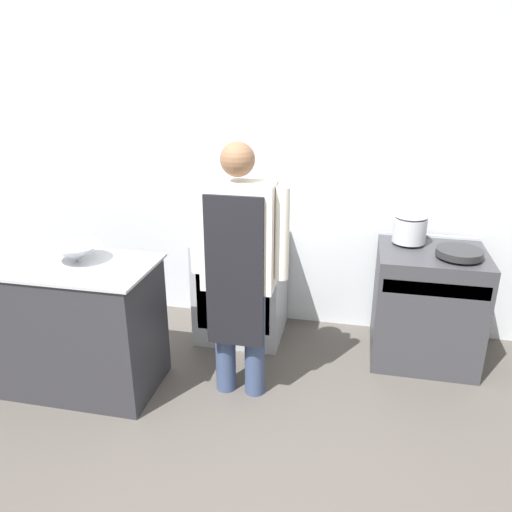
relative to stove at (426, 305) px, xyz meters
The scene contains 9 objects.
ground_plane 2.19m from the stove, 127.48° to the right, with size 14.00×14.00×0.00m, color #4C4742.
wall_back 1.64m from the stove, 162.42° to the left, with size 8.00×0.05×2.70m.
prep_counter 2.58m from the stove, 159.86° to the right, with size 1.16×0.64×0.93m.
stove is the anchor object (origin of this frame).
fridge_unit 1.46m from the stove, behind, with size 0.69×0.61×0.86m.
person_cook 1.58m from the stove, 150.08° to the right, with size 0.64×0.24×1.73m.
mixing_bowl 2.57m from the stove, 160.62° to the right, with size 0.34×0.34×0.12m.
stock_pot 0.61m from the stove, 145.46° to the left, with size 0.25×0.25×0.22m.
saute_pan 0.52m from the stove, 37.21° to the right, with size 0.32×0.32×0.05m.
Camera 1 is at (0.75, -1.90, 2.16)m, focal length 35.00 mm.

